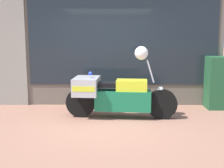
# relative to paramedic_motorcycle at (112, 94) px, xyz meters

# --- Properties ---
(ground_plane) EXTENTS (60.00, 60.00, 0.00)m
(ground_plane) POSITION_rel_paramedic_motorcycle_xyz_m (-0.14, -0.59, -0.54)
(ground_plane) COLOR #9E6B56
(shop_building) EXTENTS (5.91, 0.55, 3.59)m
(shop_building) POSITION_rel_paramedic_motorcycle_xyz_m (-0.54, 1.41, 1.27)
(shop_building) COLOR #6B6056
(shop_building) RESTS_ON ground
(window_display) EXTENTS (4.59, 0.30, 1.79)m
(window_display) POSITION_rel_paramedic_motorcycle_xyz_m (0.22, 1.44, -0.10)
(window_display) COLOR slate
(window_display) RESTS_ON ground
(paramedic_motorcycle) EXTENTS (2.48, 0.81, 1.30)m
(paramedic_motorcycle) POSITION_rel_paramedic_motorcycle_xyz_m (0.00, 0.00, 0.00)
(paramedic_motorcycle) COLOR black
(paramedic_motorcycle) RESTS_ON ground
(utility_cabinet) EXTENTS (0.75, 0.55, 1.29)m
(utility_cabinet) POSITION_rel_paramedic_motorcycle_xyz_m (2.72, 0.91, 0.11)
(utility_cabinet) COLOR #235633
(utility_cabinet) RESTS_ON ground
(white_helmet) EXTENTS (0.29, 0.29, 0.29)m
(white_helmet) POSITION_rel_paramedic_motorcycle_xyz_m (0.63, -0.05, 0.91)
(white_helmet) COLOR white
(white_helmet) RESTS_ON paramedic_motorcycle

